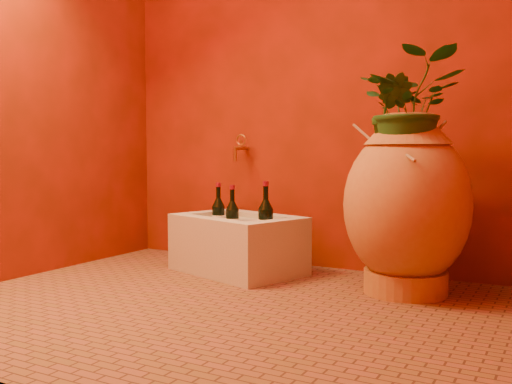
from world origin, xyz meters
The scene contains 11 objects.
floor centered at (0.00, 0.00, 0.00)m, with size 2.50×2.50×0.00m, color brown.
wall_back centered at (0.00, 1.00, 1.25)m, with size 2.50×0.02×2.50m, color #5F1D05.
wall_left centered at (-1.25, 0.00, 1.25)m, with size 0.02×2.00×2.50m, color #5F1D05.
amphora centered at (0.63, 0.62, 0.42)m, with size 0.76×0.76×0.84m.
stone_basin centered at (-0.31, 0.64, 0.15)m, with size 0.79×0.67×0.32m.
wine_bottle_a centered at (-0.11, 0.59, 0.30)m, with size 0.08×0.08×0.34m.
wine_bottle_b centered at (-0.48, 0.71, 0.29)m, with size 0.08×0.08×0.31m.
wine_bottle_c centered at (-0.33, 0.62, 0.29)m, with size 0.08×0.08×0.31m.
wall_tap centered at (-0.46, 0.92, 0.70)m, with size 0.07×0.15×0.16m.
plant_main centered at (0.64, 0.59, 0.87)m, with size 0.46×0.39×0.51m, color #194719.
plant_side centered at (0.57, 0.55, 0.84)m, with size 0.19×0.16×0.35m, color #194719.
Camera 1 is at (1.30, -2.05, 0.67)m, focal length 40.00 mm.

